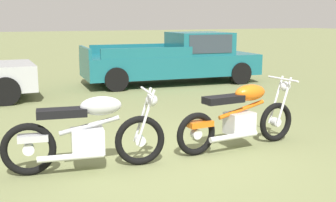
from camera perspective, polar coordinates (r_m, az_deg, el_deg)
ground_plane at (r=5.79m, az=1.00°, el=-8.09°), size 120.00×120.00×0.00m
motorcycle_silver at (r=5.43m, az=-10.74°, el=-4.28°), size 2.04×0.67×1.02m
motorcycle_orange at (r=6.34m, az=9.68°, el=-2.04°), size 2.08×0.64×1.02m
pickup_truck_teal at (r=12.62m, az=1.55°, el=5.84°), size 5.25×2.27×1.49m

